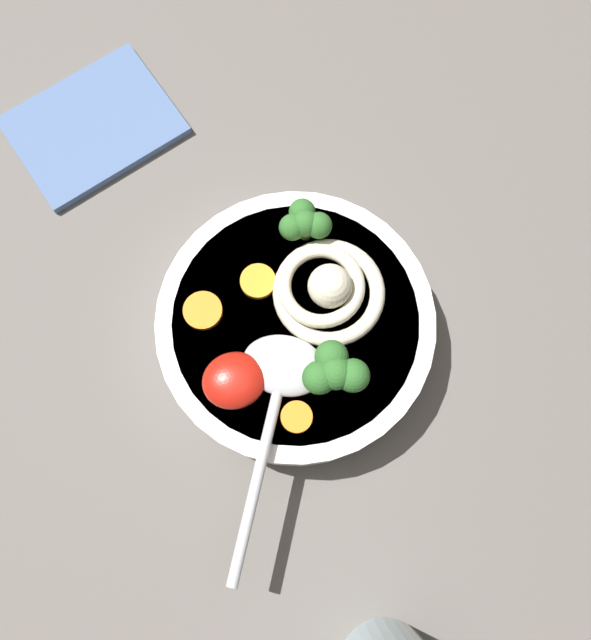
{
  "coord_description": "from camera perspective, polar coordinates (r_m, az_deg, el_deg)",
  "views": [
    {
      "loc": [
        -0.67,
        14.79,
        52.39
      ],
      "look_at": [
        -3.46,
        3.5,
        8.15
      ],
      "focal_mm": 34.9,
      "sensor_mm": 36.0,
      "label": 1
    }
  ],
  "objects": [
    {
      "name": "table_slab",
      "position": [
        0.53,
        -4.56,
        0.89
      ],
      "size": [
        110.42,
        110.42,
        3.26
      ],
      "primitive_type": "cube",
      "color": "#5B5651",
      "rests_on": "ground"
    },
    {
      "name": "soup_bowl",
      "position": [
        0.48,
        -0.0,
        -0.72
      ],
      "size": [
        20.79,
        20.79,
        4.89
      ],
      "color": "white",
      "rests_on": "table_slab"
    },
    {
      "name": "noodle_pile",
      "position": [
        0.45,
        2.9,
        2.85
      ],
      "size": [
        9.13,
        8.95,
        3.67
      ],
      "color": "beige",
      "rests_on": "soup_bowl"
    },
    {
      "name": "soup_spoon",
      "position": [
        0.44,
        -1.47,
        -5.92
      ],
      "size": [
        10.78,
        16.89,
        1.6
      ],
      "rotation": [
        0.0,
        0.0,
        1.1
      ],
      "color": "#B7B7BC",
      "rests_on": "soup_bowl"
    },
    {
      "name": "chili_sauce_dollop",
      "position": [
        0.44,
        -5.65,
        -5.54
      ],
      "size": [
        4.53,
        4.08,
        2.04
      ],
      "primitive_type": "ellipsoid",
      "color": "#B2190F",
      "rests_on": "soup_bowl"
    },
    {
      "name": "broccoli_floret_beside_chili",
      "position": [
        0.46,
        0.85,
        8.95
      ],
      "size": [
        3.89,
        3.35,
        3.08
      ],
      "color": "#7A9E60",
      "rests_on": "soup_bowl"
    },
    {
      "name": "broccoli_floret_front",
      "position": [
        0.43,
        3.64,
        -4.69
      ],
      "size": [
        4.63,
        3.98,
        3.66
      ],
      "color": "#7A9E60",
      "rests_on": "soup_bowl"
    },
    {
      "name": "carrot_slice_left",
      "position": [
        0.46,
        -8.49,
        0.86
      ],
      "size": [
        2.89,
        2.89,
        0.48
      ],
      "primitive_type": "cylinder",
      "color": "orange",
      "rests_on": "soup_bowl"
    },
    {
      "name": "carrot_slice_extra_a",
      "position": [
        0.46,
        -3.44,
        3.49
      ],
      "size": [
        2.67,
        2.67,
        0.52
      ],
      "primitive_type": "cylinder",
      "color": "orange",
      "rests_on": "soup_bowl"
    },
    {
      "name": "carrot_slice_far",
      "position": [
        0.44,
        0.1,
        -8.89
      ],
      "size": [
        2.24,
        2.24,
        0.76
      ],
      "primitive_type": "cylinder",
      "color": "orange",
      "rests_on": "soup_bowl"
    },
    {
      "name": "folded_napkin",
      "position": [
        0.6,
        -18.02,
        16.57
      ],
      "size": [
        16.65,
        14.88,
        0.8
      ],
      "primitive_type": "cube",
      "rotation": [
        0.0,
        0.0,
        0.36
      ],
      "color": "#4C6693",
      "rests_on": "table_slab"
    }
  ]
}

